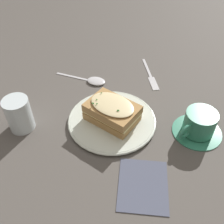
# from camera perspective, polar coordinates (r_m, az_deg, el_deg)

# --- Properties ---
(ground_plane) EXTENTS (2.40, 2.40, 0.00)m
(ground_plane) POSITION_cam_1_polar(r_m,az_deg,el_deg) (0.77, 1.91, -0.97)
(ground_plane) COLOR #514C47
(dinner_plate) EXTENTS (0.25, 0.25, 0.01)m
(dinner_plate) POSITION_cam_1_polar(r_m,az_deg,el_deg) (0.74, 0.00, -1.84)
(dinner_plate) COLOR silver
(dinner_plate) RESTS_ON ground_plane
(sandwich) EXTENTS (0.17, 0.16, 0.07)m
(sandwich) POSITION_cam_1_polar(r_m,az_deg,el_deg) (0.72, 0.03, 0.11)
(sandwich) COLOR #B2844C
(sandwich) RESTS_ON dinner_plate
(teacup_with_saucer) EXTENTS (0.13, 0.14, 0.07)m
(teacup_with_saucer) POSITION_cam_1_polar(r_m,az_deg,el_deg) (0.74, 18.39, -2.52)
(teacup_with_saucer) COLOR #338466
(teacup_with_saucer) RESTS_ON ground_plane
(water_glass) EXTENTS (0.07, 0.07, 0.10)m
(water_glass) POSITION_cam_1_polar(r_m,az_deg,el_deg) (0.75, -19.59, -0.48)
(water_glass) COLOR silver
(water_glass) RESTS_ON ground_plane
(fork) EXTENTS (0.18, 0.03, 0.00)m
(fork) POSITION_cam_1_polar(r_m,az_deg,el_deg) (0.92, 8.49, 7.51)
(fork) COLOR silver
(fork) RESTS_ON ground_plane
(spoon) EXTENTS (0.10, 0.17, 0.01)m
(spoon) POSITION_cam_1_polar(r_m,az_deg,el_deg) (0.89, -4.06, 6.85)
(spoon) COLOR silver
(spoon) RESTS_ON ground_plane
(napkin) EXTENTS (0.16, 0.14, 0.00)m
(napkin) POSITION_cam_1_polar(r_m,az_deg,el_deg) (0.63, 6.77, -15.49)
(napkin) COLOR #4C5166
(napkin) RESTS_ON ground_plane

